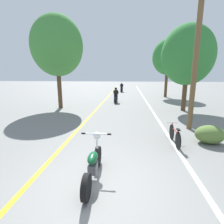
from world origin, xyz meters
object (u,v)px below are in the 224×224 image
at_px(roadside_tree_right_near, 188,55).
at_px(motorcycle_rider_far, 122,88).
at_px(utility_pole, 196,59).
at_px(bicycle_parked, 175,135).
at_px(roadside_tree_left, 57,46).
at_px(motorcycle_rider_lead, 116,97).
at_px(motorcycle_foreground, 93,163).
at_px(roadside_tree_right_far, 168,57).

height_order(roadside_tree_right_near, motorcycle_rider_far, roadside_tree_right_near).
distance_m(utility_pole, bicycle_parked, 3.79).
bearing_deg(roadside_tree_left, motorcycle_rider_far, 71.60).
distance_m(roadside_tree_left, motorcycle_rider_far, 14.35).
relative_size(roadside_tree_right_near, motorcycle_rider_lead, 3.07).
bearing_deg(motorcycle_foreground, motorcycle_rider_far, 90.38).
height_order(roadside_tree_right_near, roadside_tree_right_far, roadside_tree_right_far).
distance_m(motorcycle_foreground, bicycle_parked, 3.66).
xyz_separation_m(roadside_tree_right_far, motorcycle_rider_lead, (-5.48, -4.56, -3.94)).
relative_size(utility_pole, motorcycle_rider_far, 3.25).
height_order(utility_pole, roadside_tree_left, roadside_tree_left).
bearing_deg(motorcycle_rider_far, motorcycle_foreground, -89.62).
bearing_deg(roadside_tree_left, motorcycle_rider_lead, 36.11).
bearing_deg(motorcycle_rider_far, roadside_tree_right_near, -69.18).
distance_m(utility_pole, roadside_tree_right_near, 4.64).
bearing_deg(roadside_tree_left, roadside_tree_right_far, 38.24).
height_order(roadside_tree_left, bicycle_parked, roadside_tree_left).
distance_m(roadside_tree_right_near, roadside_tree_right_far, 7.83).
height_order(utility_pole, motorcycle_foreground, utility_pole).
distance_m(motorcycle_foreground, motorcycle_rider_lead, 12.30).
distance_m(utility_pole, motorcycle_rider_lead, 9.20).
height_order(roadside_tree_right_near, motorcycle_foreground, roadside_tree_right_near).
relative_size(roadside_tree_right_near, motorcycle_foreground, 2.96).
distance_m(motorcycle_rider_far, bicycle_parked, 19.96).
distance_m(motorcycle_rider_lead, bicycle_parked, 10.20).
relative_size(motorcycle_foreground, motorcycle_rider_lead, 1.03).
distance_m(roadside_tree_right_near, bicycle_parked, 7.76).
bearing_deg(motorcycle_rider_lead, bicycle_parked, -73.20).
distance_m(roadside_tree_right_near, motorcycle_rider_far, 14.56).
relative_size(roadside_tree_left, motorcycle_foreground, 3.42).
height_order(motorcycle_rider_lead, bicycle_parked, motorcycle_rider_lead).
height_order(roadside_tree_right_far, motorcycle_rider_lead, roadside_tree_right_far).
bearing_deg(motorcycle_rider_lead, motorcycle_foreground, -88.56).
relative_size(roadside_tree_right_near, bicycle_parked, 3.76).
xyz_separation_m(motorcycle_rider_lead, motorcycle_rider_far, (0.16, 9.99, 0.01)).
height_order(utility_pole, bicycle_parked, utility_pole).
bearing_deg(motorcycle_rider_lead, roadside_tree_right_far, 39.80).
height_order(roadside_tree_right_near, motorcycle_rider_lead, roadside_tree_right_near).
relative_size(roadside_tree_right_far, motorcycle_rider_lead, 3.30).
height_order(utility_pole, motorcycle_rider_lead, utility_pole).
distance_m(roadside_tree_left, bicycle_parked, 10.70).
bearing_deg(roadside_tree_right_far, motorcycle_foreground, -107.05).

